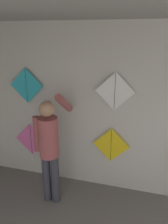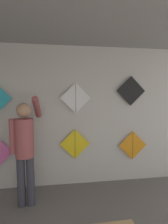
{
  "view_description": "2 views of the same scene",
  "coord_description": "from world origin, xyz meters",
  "px_view_note": "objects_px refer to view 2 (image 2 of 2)",
  "views": [
    {
      "loc": [
        0.53,
        0.79,
        2.63
      ],
      "look_at": [
        -0.31,
        3.78,
        1.49
      ],
      "focal_mm": 35.0,
      "sensor_mm": 36.0,
      "label": 1
    },
    {
      "loc": [
        -0.22,
        0.59,
        1.84
      ],
      "look_at": [
        0.24,
        3.78,
        1.53
      ],
      "focal_mm": 28.0,
      "sensor_mm": 36.0,
      "label": 2
    }
  ],
  "objects_px": {
    "kite_2": "(133,145)",
    "shopkeeper": "(25,145)",
    "kite_5": "(131,91)",
    "kite_4": "(76,98)",
    "kite_1": "(75,144)"
  },
  "relations": [
    {
      "from": "kite_1",
      "to": "kite_2",
      "type": "relative_size",
      "value": 1.0
    },
    {
      "from": "kite_4",
      "to": "shopkeeper",
      "type": "bearing_deg",
      "value": -149.13
    },
    {
      "from": "kite_2",
      "to": "kite_5",
      "type": "relative_size",
      "value": 1.0
    },
    {
      "from": "shopkeeper",
      "to": "kite_4",
      "type": "distance_m",
      "value": 1.28
    },
    {
      "from": "shopkeeper",
      "to": "kite_5",
      "type": "bearing_deg",
      "value": 12.7
    },
    {
      "from": "shopkeeper",
      "to": "kite_4",
      "type": "bearing_deg",
      "value": 28.88
    },
    {
      "from": "shopkeeper",
      "to": "kite_4",
      "type": "height_order",
      "value": "kite_4"
    },
    {
      "from": "kite_2",
      "to": "kite_1",
      "type": "bearing_deg",
      "value": 180.0
    },
    {
      "from": "shopkeeper",
      "to": "kite_5",
      "type": "xyz_separation_m",
      "value": [
        2.03,
        0.53,
        0.9
      ]
    },
    {
      "from": "shopkeeper",
      "to": "kite_2",
      "type": "height_order",
      "value": "shopkeeper"
    },
    {
      "from": "shopkeeper",
      "to": "kite_1",
      "type": "xyz_separation_m",
      "value": [
        0.87,
        0.53,
        -0.17
      ]
    },
    {
      "from": "kite_2",
      "to": "shopkeeper",
      "type": "bearing_deg",
      "value": -165.78
    },
    {
      "from": "kite_1",
      "to": "kite_4",
      "type": "distance_m",
      "value": 0.92
    },
    {
      "from": "shopkeeper",
      "to": "kite_5",
      "type": "relative_size",
      "value": 3.0
    },
    {
      "from": "kite_1",
      "to": "shopkeeper",
      "type": "bearing_deg",
      "value": -148.6
    }
  ]
}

